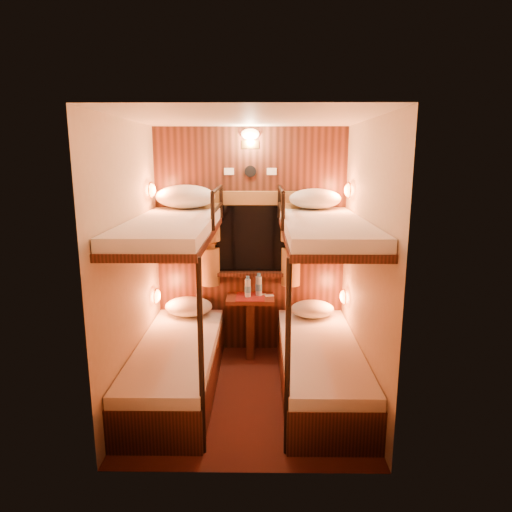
{
  "coord_description": "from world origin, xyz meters",
  "views": [
    {
      "loc": [
        0.12,
        -3.76,
        2.1
      ],
      "look_at": [
        0.07,
        0.15,
        1.25
      ],
      "focal_mm": 32.0,
      "sensor_mm": 36.0,
      "label": 1
    }
  ],
  "objects_px": {
    "bunk_right": "(321,333)",
    "table": "(250,318)",
    "bottle_left": "(248,288)",
    "bottle_right": "(259,286)",
    "bunk_left": "(176,333)"
  },
  "relations": [
    {
      "from": "bottle_left",
      "to": "bottle_right",
      "type": "relative_size",
      "value": 0.92
    },
    {
      "from": "table",
      "to": "bottle_left",
      "type": "bearing_deg",
      "value": -168.67
    },
    {
      "from": "bottle_right",
      "to": "table",
      "type": "bearing_deg",
      "value": -152.87
    },
    {
      "from": "bunk_right",
      "to": "bottle_left",
      "type": "height_order",
      "value": "bunk_right"
    },
    {
      "from": "table",
      "to": "bottle_right",
      "type": "xyz_separation_m",
      "value": [
        0.09,
        0.05,
        0.34
      ]
    },
    {
      "from": "table",
      "to": "bottle_left",
      "type": "height_order",
      "value": "bottle_left"
    },
    {
      "from": "bunk_right",
      "to": "table",
      "type": "bearing_deg",
      "value": 129.67
    },
    {
      "from": "bunk_right",
      "to": "bottle_left",
      "type": "bearing_deg",
      "value": 130.99
    },
    {
      "from": "bunk_left",
      "to": "bunk_right",
      "type": "height_order",
      "value": "same"
    },
    {
      "from": "bunk_left",
      "to": "bottle_right",
      "type": "relative_size",
      "value": 7.7
    },
    {
      "from": "bottle_left",
      "to": "bottle_right",
      "type": "xyz_separation_m",
      "value": [
        0.11,
        0.05,
        0.01
      ]
    },
    {
      "from": "bunk_left",
      "to": "table",
      "type": "bearing_deg",
      "value": 50.33
    },
    {
      "from": "bottle_left",
      "to": "bottle_right",
      "type": "bearing_deg",
      "value": 23.8
    },
    {
      "from": "bottle_left",
      "to": "table",
      "type": "bearing_deg",
      "value": 11.33
    },
    {
      "from": "bunk_right",
      "to": "bottle_right",
      "type": "height_order",
      "value": "bunk_right"
    }
  ]
}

